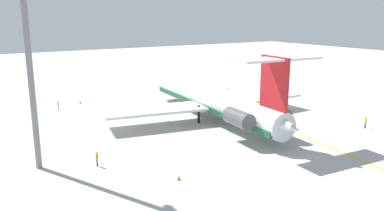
# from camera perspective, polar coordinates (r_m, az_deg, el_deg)

# --- Properties ---
(ground) EXTENTS (281.86, 281.86, 0.00)m
(ground) POSITION_cam_1_polar(r_m,az_deg,el_deg) (74.22, 6.89, -0.65)
(ground) COLOR #B7B5AD
(main_jetliner) EXTENTS (42.64, 37.77, 12.41)m
(main_jetliner) POSITION_cam_1_polar(r_m,az_deg,el_deg) (65.59, 3.45, 0.61)
(main_jetliner) COLOR silver
(main_jetliner) RESTS_ON ground
(ground_crew_near_nose) EXTENTS (0.42, 0.27, 1.70)m
(ground_crew_near_nose) POSITION_cam_1_polar(r_m,az_deg,el_deg) (77.66, -19.14, 0.14)
(ground_crew_near_nose) COLOR black
(ground_crew_near_nose) RESTS_ON ground
(ground_crew_near_tail) EXTENTS (0.46, 0.29, 1.80)m
(ground_crew_near_tail) POSITION_cam_1_polar(r_m,az_deg,el_deg) (67.53, 24.24, -2.15)
(ground_crew_near_tail) COLOR black
(ground_crew_near_tail) RESTS_ON ground
(ground_crew_portside) EXTENTS (0.26, 0.38, 1.65)m
(ground_crew_portside) POSITION_cam_1_polar(r_m,az_deg,el_deg) (88.81, 10.66, 2.21)
(ground_crew_portside) COLOR black
(ground_crew_portside) RESTS_ON ground
(ground_crew_starboard) EXTENTS (0.46, 0.29, 1.83)m
(ground_crew_starboard) POSITION_cam_1_polar(r_m,az_deg,el_deg) (47.81, -13.85, -7.41)
(ground_crew_starboard) COLOR black
(ground_crew_starboard) RESTS_ON ground
(safety_cone_nose) EXTENTS (0.40, 0.40, 0.55)m
(safety_cone_nose) POSITION_cam_1_polar(r_m,az_deg,el_deg) (93.47, 5.27, 2.45)
(safety_cone_nose) COLOR #EA590F
(safety_cone_nose) RESTS_ON ground
(safety_cone_wingtip) EXTENTS (0.40, 0.40, 0.55)m
(safety_cone_wingtip) POSITION_cam_1_polar(r_m,az_deg,el_deg) (43.14, -1.96, -10.60)
(safety_cone_wingtip) COLOR #EA590F
(safety_cone_wingtip) RESTS_ON ground
(safety_cone_tail) EXTENTS (0.40, 0.40, 0.55)m
(safety_cone_tail) POSITION_cam_1_polar(r_m,az_deg,el_deg) (81.92, -16.15, 0.43)
(safety_cone_tail) COLOR #EA590F
(safety_cone_tail) RESTS_ON ground
(taxiway_centreline) EXTENTS (80.61, 11.76, 0.01)m
(taxiway_centreline) POSITION_cam_1_polar(r_m,az_deg,el_deg) (72.34, 8.32, -1.06)
(taxiway_centreline) COLOR gold
(taxiway_centreline) RESTS_ON ground
(light_mast) EXTENTS (4.00, 0.70, 26.17)m
(light_mast) POSITION_cam_1_polar(r_m,az_deg,el_deg) (46.72, -23.07, 8.02)
(light_mast) COLOR slate
(light_mast) RESTS_ON ground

